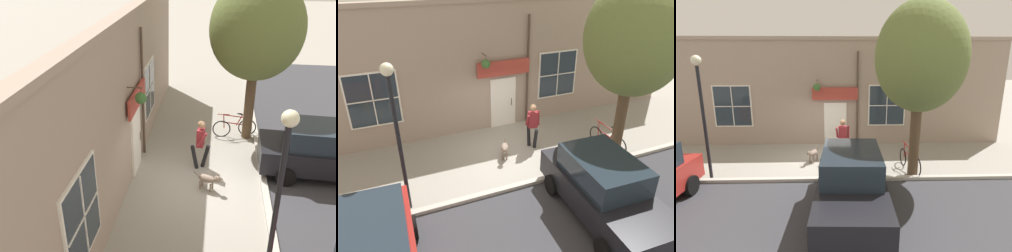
{
  "view_description": "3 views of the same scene",
  "coord_description": "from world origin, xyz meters",
  "views": [
    {
      "loc": [
        0.32,
        -9.92,
        6.82
      ],
      "look_at": [
        -1.14,
        0.91,
        1.52
      ],
      "focal_mm": 40.0,
      "sensor_mm": 36.0,
      "label": 1
    },
    {
      "loc": [
        9.45,
        -4.09,
        6.41
      ],
      "look_at": [
        -0.09,
        -0.08,
        1.08
      ],
      "focal_mm": 35.0,
      "sensor_mm": 36.0,
      "label": 2
    },
    {
      "loc": [
        10.46,
        0.68,
        4.11
      ],
      "look_at": [
        0.1,
        1.02,
        1.5
      ],
      "focal_mm": 28.0,
      "sensor_mm": 36.0,
      "label": 3
    }
  ],
  "objects": [
    {
      "name": "parked_car_mid_block",
      "position": [
        3.96,
        1.09,
        0.88
      ],
      "size": [
        4.37,
        2.08,
        1.75
      ],
      "color": "black",
      "rests_on": "ground_plane"
    },
    {
      "name": "pedestrian_walking",
      "position": [
        -0.07,
        0.98,
        1.05
      ],
      "size": [
        0.68,
        0.6,
        1.74
      ],
      "color": "black",
      "rests_on": "ground_plane"
    },
    {
      "name": "storefront_facade",
      "position": [
        -2.34,
        -0.0,
        2.58
      ],
      "size": [
        0.95,
        18.0,
        5.17
      ],
      "color": "gray",
      "rests_on": "ground_plane"
    },
    {
      "name": "street_tree_by_curb",
      "position": [
        1.67,
        3.47,
        4.12
      ],
      "size": [
        3.31,
        2.98,
        6.03
      ],
      "color": "brown",
      "rests_on": "ground_plane"
    },
    {
      "name": "leaning_bicycle",
      "position": [
        1.14,
        3.51,
        0.38
      ],
      "size": [
        1.71,
        0.36,
        1.0
      ],
      "color": "black",
      "rests_on": "ground_plane"
    },
    {
      "name": "ground_plane",
      "position": [
        0.0,
        0.0,
        0.0
      ],
      "size": [
        90.0,
        90.0,
        0.0
      ],
      "primitive_type": "plane",
      "color": "gray"
    },
    {
      "name": "street_lamp",
      "position": [
        1.64,
        -3.8,
        2.84
      ],
      "size": [
        0.32,
        0.32,
        4.27
      ],
      "color": "black",
      "rests_on": "ground_plane"
    },
    {
      "name": "dog_on_leash",
      "position": [
        0.27,
        -0.28,
        0.39
      ],
      "size": [
        0.93,
        0.47,
        0.61
      ],
      "color": "#7F6B5B",
      "rests_on": "ground_plane"
    }
  ]
}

